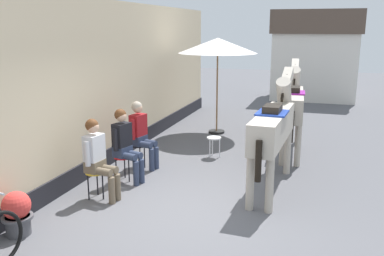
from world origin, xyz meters
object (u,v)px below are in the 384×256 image
at_px(saddled_horse_far, 293,103).
at_px(flower_planter_near, 17,212).
at_px(seated_visitor_near, 98,155).
at_px(saddled_horse_near, 274,126).
at_px(seated_visitor_middle, 125,142).
at_px(seated_visitor_far, 141,131).
at_px(cafe_parasol, 218,46).
at_px(spare_stool_white, 214,140).

height_order(saddled_horse_far, flower_planter_near, saddled_horse_far).
relative_size(seated_visitor_near, saddled_horse_near, 0.46).
bearing_deg(saddled_horse_far, seated_visitor_middle, -133.57).
height_order(seated_visitor_near, saddled_horse_far, saddled_horse_far).
height_order(seated_visitor_near, seated_visitor_far, same).
xyz_separation_m(seated_visitor_near, flower_planter_near, (-0.45, -1.48, -0.44)).
bearing_deg(seated_visitor_far, saddled_horse_far, 36.56).
height_order(cafe_parasol, spare_stool_white, cafe_parasol).
distance_m(flower_planter_near, cafe_parasol, 6.95).
xyz_separation_m(seated_visitor_far, saddled_horse_far, (2.86, 2.12, 0.38)).
height_order(seated_visitor_middle, seated_visitor_far, same).
distance_m(seated_visitor_middle, saddled_horse_far, 4.10).
bearing_deg(saddled_horse_far, seated_visitor_far, -143.44).
bearing_deg(saddled_horse_far, cafe_parasol, 150.37).
relative_size(saddled_horse_far, flower_planter_near, 4.68).
distance_m(seated_visitor_middle, spare_stool_white, 2.34).
relative_size(seated_visitor_middle, seated_visitor_far, 1.00).
relative_size(seated_visitor_near, seated_visitor_middle, 1.00).
bearing_deg(seated_visitor_near, spare_stool_white, 66.47).
height_order(saddled_horse_far, spare_stool_white, saddled_horse_far).
bearing_deg(seated_visitor_far, cafe_parasol, 77.12).
height_order(seated_visitor_far, saddled_horse_far, saddled_horse_far).
bearing_deg(seated_visitor_far, seated_visitor_middle, -86.47).
distance_m(saddled_horse_near, saddled_horse_far, 2.44).
bearing_deg(saddled_horse_near, seated_visitor_near, -152.38).
relative_size(saddled_horse_near, flower_planter_near, 4.69).
bearing_deg(seated_visitor_far, flower_planter_near, -97.83).
bearing_deg(seated_visitor_middle, cafe_parasol, 80.33).
height_order(saddled_horse_near, flower_planter_near, saddled_horse_near).
bearing_deg(spare_stool_white, seated_visitor_near, -113.53).
xyz_separation_m(saddled_horse_near, spare_stool_white, (-1.47, 1.46, -0.76)).
relative_size(flower_planter_near, cafe_parasol, 0.25).
bearing_deg(flower_planter_near, seated_visitor_middle, 78.31).
bearing_deg(seated_visitor_near, flower_planter_near, -106.72).
distance_m(seated_visitor_near, seated_visitor_far, 1.74).
xyz_separation_m(seated_visitor_middle, saddled_horse_near, (2.68, 0.52, 0.38)).
distance_m(seated_visitor_far, spare_stool_white, 1.74).
bearing_deg(seated_visitor_far, spare_stool_white, 42.26).
distance_m(cafe_parasol, spare_stool_white, 2.97).
bearing_deg(saddled_horse_near, seated_visitor_middle, -169.04).
xyz_separation_m(flower_planter_near, spare_stool_white, (1.70, 4.37, 0.07)).
bearing_deg(cafe_parasol, seated_visitor_near, -98.51).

